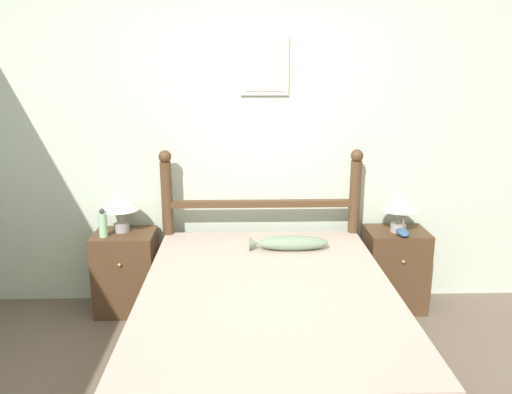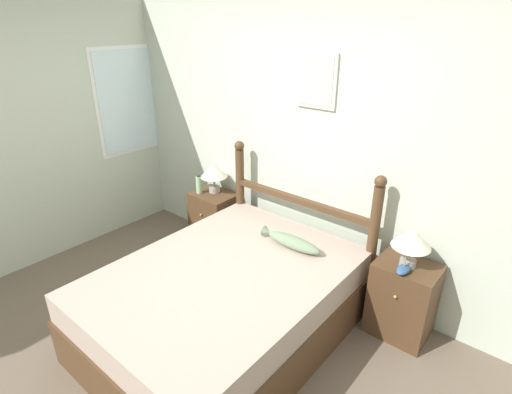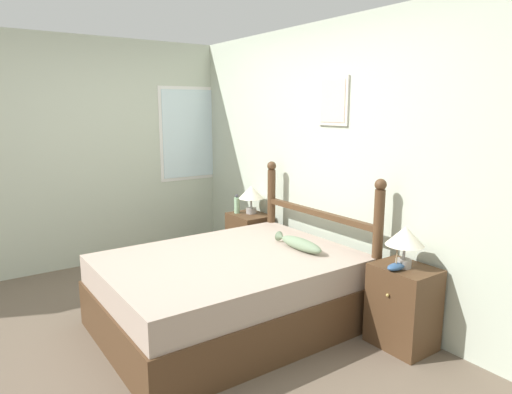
{
  "view_description": "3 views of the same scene",
  "coord_description": "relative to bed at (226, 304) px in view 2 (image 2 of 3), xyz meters",
  "views": [
    {
      "loc": [
        -0.04,
        -2.06,
        1.84
      ],
      "look_at": [
        0.05,
        1.03,
        1.02
      ],
      "focal_mm": 35.0,
      "sensor_mm": 36.0,
      "label": 1
    },
    {
      "loc": [
        1.87,
        -1.14,
        2.3
      ],
      "look_at": [
        0.03,
        1.04,
        1.02
      ],
      "focal_mm": 28.0,
      "sensor_mm": 36.0,
      "label": 2
    },
    {
      "loc": [
        3.12,
        -1.25,
        1.79
      ],
      "look_at": [
        0.04,
        0.91,
        1.04
      ],
      "focal_mm": 32.0,
      "sensor_mm": 36.0,
      "label": 3
    }
  ],
  "objects": [
    {
      "name": "bottle",
      "position": [
        -1.16,
        0.82,
        0.43
      ],
      "size": [
        0.06,
        0.06,
        0.21
      ],
      "color": "#99C699",
      "rests_on": "nightstand_left"
    },
    {
      "name": "bed",
      "position": [
        0.0,
        0.0,
        0.0
      ],
      "size": [
        1.5,
        2.01,
        0.6
      ],
      "color": "#4C331E",
      "rests_on": "ground_plane"
    },
    {
      "name": "nightstand_right",
      "position": [
        1.03,
        0.9,
        0.02
      ],
      "size": [
        0.45,
        0.38,
        0.63
      ],
      "color": "#4C331E",
      "rests_on": "ground_plane"
    },
    {
      "name": "nightstand_left",
      "position": [
        -1.03,
        0.9,
        0.02
      ],
      "size": [
        0.45,
        0.38,
        0.63
      ],
      "color": "#4C331E",
      "rests_on": "ground_plane"
    },
    {
      "name": "fish_pillow",
      "position": [
        0.19,
        0.59,
        0.35
      ],
      "size": [
        0.55,
        0.13,
        0.1
      ],
      "color": "gray",
      "rests_on": "bed"
    },
    {
      "name": "model_boat",
      "position": [
        1.03,
        0.79,
        0.36
      ],
      "size": [
        0.08,
        0.17,
        0.17
      ],
      "color": "#335684",
      "rests_on": "nightstand_right"
    },
    {
      "name": "table_lamp_left",
      "position": [
        -1.05,
        0.94,
        0.56
      ],
      "size": [
        0.28,
        0.28,
        0.31
      ],
      "color": "gray",
      "rests_on": "nightstand_left"
    },
    {
      "name": "table_lamp_right",
      "position": [
        1.03,
        0.87,
        0.56
      ],
      "size": [
        0.28,
        0.28,
        0.31
      ],
      "color": "gray",
      "rests_on": "nightstand_right"
    },
    {
      "name": "headboard",
      "position": [
        -0.0,
        0.96,
        0.38
      ],
      "size": [
        1.51,
        0.09,
        1.24
      ],
      "color": "#4C331E",
      "rests_on": "ground_plane"
    },
    {
      "name": "wall_back",
      "position": [
        -0.11,
        1.14,
        0.98
      ],
      "size": [
        6.4,
        0.08,
        2.55
      ],
      "color": "beige",
      "rests_on": "ground_plane"
    },
    {
      "name": "ground_plane",
      "position": [
        -0.11,
        -0.59,
        -0.3
      ],
      "size": [
        16.0,
        16.0,
        0.0
      ],
      "primitive_type": "plane",
      "color": "brown"
    }
  ]
}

